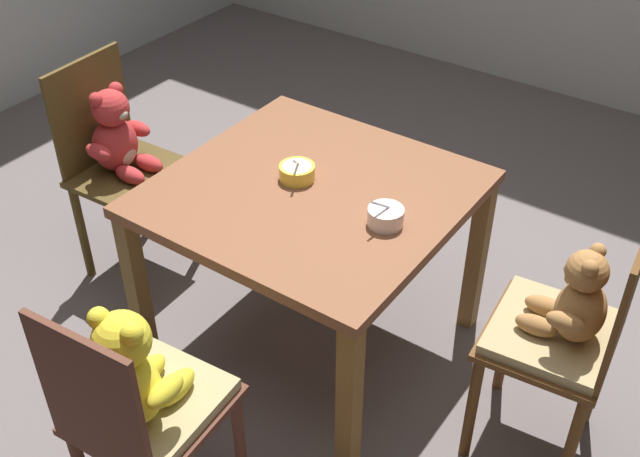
% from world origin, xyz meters
% --- Properties ---
extents(ground_plane, '(5.20, 5.20, 0.04)m').
position_xyz_m(ground_plane, '(0.00, 0.00, -0.02)').
color(ground_plane, '#655C5C').
extents(dining_table, '(0.96, 0.94, 0.70)m').
position_xyz_m(dining_table, '(0.00, 0.00, 0.61)').
color(dining_table, brown).
rests_on(dining_table, ground_plane).
extents(teddy_chair_near_front, '(0.39, 0.42, 0.90)m').
position_xyz_m(teddy_chair_near_front, '(0.07, -0.88, 0.57)').
color(teddy_chair_near_front, '#552E21').
rests_on(teddy_chair_near_front, ground_plane).
extents(teddy_chair_near_right, '(0.41, 0.43, 0.92)m').
position_xyz_m(teddy_chair_near_right, '(0.89, 0.05, 0.54)').
color(teddy_chair_near_right, '#593517').
rests_on(teddy_chair_near_right, ground_plane).
extents(teddy_chair_near_left, '(0.38, 0.43, 0.91)m').
position_xyz_m(teddy_chair_near_left, '(-0.90, -0.04, 0.56)').
color(teddy_chair_near_left, '#4E3C1A').
rests_on(teddy_chair_near_left, ground_plane).
extents(porridge_bowl_yellow_center, '(0.12, 0.12, 0.11)m').
position_xyz_m(porridge_bowl_yellow_center, '(-0.07, 0.02, 0.73)').
color(porridge_bowl_yellow_center, yellow).
rests_on(porridge_bowl_yellow_center, dining_table).
extents(porridge_bowl_white_near_right, '(0.11, 0.12, 0.11)m').
position_xyz_m(porridge_bowl_white_near_right, '(0.30, -0.03, 0.73)').
color(porridge_bowl_white_near_right, silver).
rests_on(porridge_bowl_white_near_right, dining_table).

